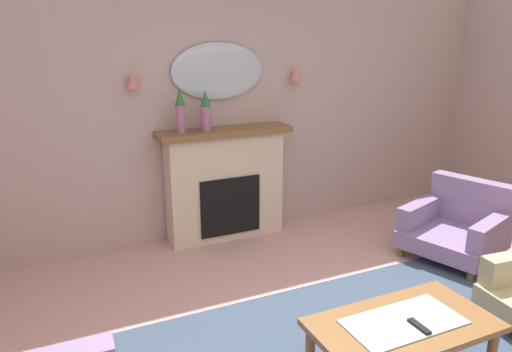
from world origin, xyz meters
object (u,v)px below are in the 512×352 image
at_px(fireplace, 225,185).
at_px(mantel_vase_left, 180,108).
at_px(wall_sconce_right, 296,74).
at_px(armchair_near_fireplace, 458,225).
at_px(wall_sconce_left, 133,80).
at_px(wall_mirror, 218,71).
at_px(mantel_vase_right, 206,111).
at_px(tv_remote, 419,327).
at_px(coffee_table, 403,330).

relative_size(fireplace, mantel_vase_left, 3.20).
bearing_deg(wall_sconce_right, armchair_near_fireplace, -54.25).
relative_size(mantel_vase_left, wall_sconce_left, 3.03).
bearing_deg(wall_sconce_left, wall_mirror, 3.37).
relative_size(fireplace, mantel_vase_right, 3.42).
bearing_deg(wall_sconce_right, mantel_vase_left, -174.73).
xyz_separation_m(mantel_vase_left, wall_sconce_left, (-0.40, 0.12, 0.26)).
relative_size(mantel_vase_left, mantel_vase_right, 1.07).
relative_size(wall_sconce_right, tv_remote, 0.88).
bearing_deg(wall_sconce_left, tv_remote, -69.65).
xyz_separation_m(mantel_vase_right, coffee_table, (0.33, -2.53, -0.97)).
height_order(mantel_vase_left, coffee_table, mantel_vase_left).
xyz_separation_m(tv_remote, armchair_near_fireplace, (1.71, 1.31, -0.15)).
xyz_separation_m(wall_mirror, wall_sconce_right, (0.85, -0.05, -0.05)).
height_order(fireplace, mantel_vase_left, mantel_vase_left).
bearing_deg(mantel_vase_right, fireplace, 8.06).
bearing_deg(fireplace, wall_mirror, 90.00).
bearing_deg(wall_mirror, tv_remote, -86.61).
bearing_deg(mantel_vase_left, fireplace, 3.60).
relative_size(mantel_vase_left, coffee_table, 0.39).
xyz_separation_m(wall_sconce_left, coffee_table, (0.98, -2.65, -1.28)).
relative_size(wall_mirror, tv_remote, 6.00).
xyz_separation_m(wall_sconce_left, wall_sconce_right, (1.70, 0.00, 0.00)).
distance_m(wall_mirror, coffee_table, 3.01).
relative_size(wall_sconce_right, coffee_table, 0.13).
xyz_separation_m(wall_mirror, wall_sconce_left, (-0.85, -0.05, -0.05)).
bearing_deg(mantel_vase_left, armchair_near_fireplace, -29.35).
distance_m(mantel_vase_left, armchair_near_fireplace, 2.89).
distance_m(wall_sconce_right, coffee_table, 3.03).
bearing_deg(wall_sconce_left, wall_sconce_right, 0.00).
bearing_deg(mantel_vase_right, mantel_vase_left, 180.00).
xyz_separation_m(coffee_table, armchair_near_fireplace, (1.75, 1.22, -0.08)).
bearing_deg(coffee_table, mantel_vase_left, 102.86).
bearing_deg(wall_mirror, armchair_near_fireplace, -38.21).
bearing_deg(wall_sconce_right, wall_mirror, 176.63).
height_order(coffee_table, tv_remote, tv_remote).
xyz_separation_m(fireplace, mantel_vase_left, (-0.45, -0.03, 0.82)).
bearing_deg(armchair_near_fireplace, wall_mirror, 141.79).
xyz_separation_m(fireplace, coffee_table, (0.13, -2.56, -0.19)).
height_order(wall_sconce_left, coffee_table, wall_sconce_left).
height_order(wall_mirror, wall_sconce_right, wall_mirror).
relative_size(mantel_vase_right, tv_remote, 2.48).
distance_m(fireplace, armchair_near_fireplace, 2.32).
relative_size(mantel_vase_left, tv_remote, 2.66).
distance_m(wall_mirror, wall_sconce_right, 0.85).
distance_m(mantel_vase_left, wall_sconce_right, 1.33).
bearing_deg(mantel_vase_left, mantel_vase_right, -0.00).
height_order(wall_sconce_left, armchair_near_fireplace, wall_sconce_left).
bearing_deg(tv_remote, armchair_near_fireplace, 37.31).
height_order(mantel_vase_left, mantel_vase_right, mantel_vase_left).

